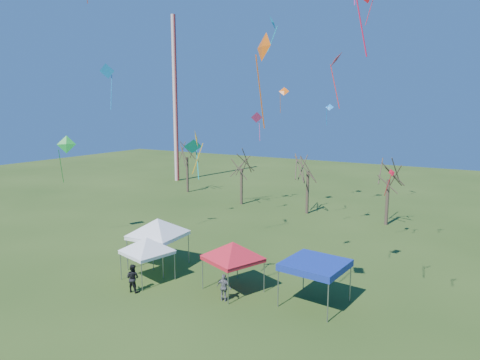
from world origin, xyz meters
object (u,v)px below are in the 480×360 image
Objects in this scene: tent_white_west at (158,222)px; person_grey at (224,288)px; person_dark at (133,278)px; radio_mast at (175,100)px; tree_0 at (187,144)px; tree_2 at (308,156)px; tree_1 at (242,156)px; tree_3 at (389,163)px; tent_red at (233,245)px; tent_blue at (315,265)px; tent_white_mid at (147,240)px.

person_grey is (7.08, -2.32, -2.51)m from tent_white_west.
tent_white_west is at bearing -79.30° from person_dark.
person_dark is (-5.60, -1.80, 0.06)m from person_grey.
tree_0 is at bearing -42.77° from radio_mast.
tent_white_west is (-3.36, -20.22, -2.95)m from tree_2.
tree_1 is at bearing 178.15° from tree_2.
tree_3 reaches higher than tree_1.
person_dark is at bearing 14.74° from person_grey.
tree_0 is 4.73× the size of person_dark.
radio_mast is at bearing 133.46° from tent_red.
tree_2 is 22.29m from tent_blue.
tree_1 is at bearing -65.12° from person_grey.
tent_red is at bearing -171.04° from tent_blue.
person_grey is at bearing -80.64° from tree_2.
radio_mast is at bearing 137.23° from tree_0.
tent_red is (11.82, -21.30, -2.82)m from tree_1.
tree_0 is 1.80× the size of tent_white_west.
tree_0 reaches higher than tree_1.
radio_mast is 2.96× the size of tree_0.
tree_0 is 2.26× the size of tent_white_mid.
tree_0 is 1.12× the size of tree_1.
tent_white_mid is (16.10, -25.45, -3.75)m from tree_0.
person_grey is (-4.68, -22.21, -5.25)m from tree_3.
tree_1 is 0.95× the size of tree_3.
tree_2 is at bearing 112.79° from tent_blue.
tree_1 is 26.79m from tent_blue.
tree_0 is at bearing 170.76° from tree_2.
person_dark is (-10.28, -24.01, -5.19)m from tree_3.
tent_white_mid is at bearing -4.04° from person_grey.
tree_0 is 1.03× the size of tree_2.
tent_red is at bearing -157.06° from person_dark.
tree_1 is at bearing 129.49° from tent_blue.
tent_blue reaches higher than person_grey.
radio_mast is 3.16× the size of tree_3.
tent_blue is (5.08, 0.80, -0.58)m from tent_red.
tree_1 is 1.95× the size of tent_red.
tent_white_west is at bearing 113.94° from tent_white_mid.
tent_white_west is at bearing 173.19° from tent_red.
tree_1 is 4.55× the size of person_grey.
radio_mast reaches higher than tree_3.
tent_white_west is (-11.76, -19.89, -2.74)m from tree_3.
tent_blue is at bearing 8.96° from tent_red.
radio_mast reaches higher than tree_2.
tree_0 is 10.47m from tree_1.
tree_2 is 23.49m from person_grey.
tent_white_mid is at bearing -54.05° from radio_mast.
tree_2 is at bearing -103.47° from person_dark.
tent_red is (6.78, -0.81, -0.37)m from tent_white_west.
tent_red is at bearing -81.86° from person_grey.
tent_white_west is 2.50m from tent_white_mid.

